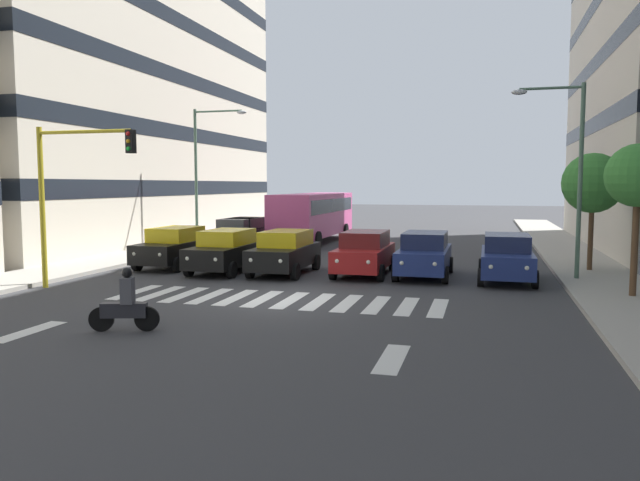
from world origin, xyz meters
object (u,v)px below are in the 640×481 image
Objects in this scene: car_0 at (507,257)px; car_5 at (175,247)px; street_lamp_left at (569,161)px; street_lamp_right at (204,163)px; bus_behind_traffic at (314,212)px; traffic_light_gantry at (67,182)px; car_1 at (424,254)px; car_3 at (285,252)px; car_row2_1 at (238,234)px; motorcycle_with_rider at (125,305)px; street_tree_1 at (593,183)px; street_tree_0 at (638,177)px; car_row2_0 at (244,233)px; car_4 at (226,250)px; car_2 at (365,253)px.

car_0 is 1.00× the size of car_5.
street_lamp_right reaches higher than street_lamp_left.
traffic_light_gantry is at bearing 79.22° from bus_behind_traffic.
car_1 is 5.49m from car_3.
street_lamp_right reaches higher than bus_behind_traffic.
car_row2_1 reaches higher than motorcycle_with_rider.
street_tree_1 is at bearing 165.59° from street_lamp_right.
traffic_light_gantry is 18.27m from street_tree_0.
car_5 is at bearing 89.80° from car_row2_0.
street_lamp_left is at bearing 156.40° from car_row2_1.
car_row2_1 is at bearing -70.41° from car_4.
car_row2_1 is at bearing 85.16° from car_row2_0.
car_4 is 1.00× the size of car_row2_1.
car_1 is 6.21m from street_lamp_left.
traffic_light_gantry is 19.69m from street_tree_1.
car_1 is 1.00× the size of car_row2_1.
car_1 and car_row2_0 have the same top height.
traffic_light_gantry is at bearing 8.69° from street_tree_0.
car_0 is 1.00× the size of car_2.
street_tree_1 reaches higher than car_0.
bus_behind_traffic is at bearing -90.00° from car_4.
street_lamp_left is at bearing 154.09° from car_row2_0.
car_1 is 13.15m from traffic_light_gantry.
car_row2_1 is 2.68× the size of motorcycle_with_rider.
car_2 is at bearing 17.62° from street_tree_1.
street_lamp_right reaches higher than car_2.
car_0 is at bearing -131.01° from motorcycle_with_rider.
car_2 is at bearing 1.96° from car_1.
street_lamp_left is at bearing -135.81° from motorcycle_with_rider.
street_lamp_right is (15.96, -7.83, 3.88)m from car_0.
traffic_light_gantry is (9.06, 5.86, 2.76)m from car_2.
car_2 is at bearing 114.30° from bus_behind_traffic.
car_3 is 9.34m from car_row2_1.
car_row2_0 is at bearing -32.40° from street_tree_0.
car_0 is 16.67m from bus_behind_traffic.
street_tree_0 reaches higher than bus_behind_traffic.
car_5 is (2.77, -0.83, 0.00)m from car_4.
car_1 and car_4 have the same top height.
car_4 is 13.53m from street_lamp_left.
car_0 is 18.19m from street_lamp_right.
street_lamp_right is at bearing -73.60° from car_5.
street_lamp_right is (5.00, 4.69, 2.90)m from bus_behind_traffic.
traffic_light_gantry is 13.68m from street_lamp_right.
car_1 is at bearing -152.48° from traffic_light_gantry.
car_2 is 1.00× the size of car_row2_1.
street_lamp_left reaches higher than car_1.
car_3 is at bearing -175.84° from car_4.
car_4 is (10.95, 0.59, 0.00)m from car_0.
car_1 is 2.34m from car_2.
car_2 is (2.33, 0.08, 0.00)m from car_1.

